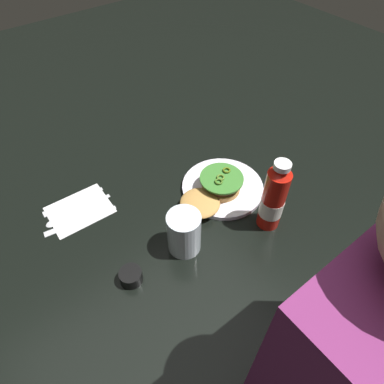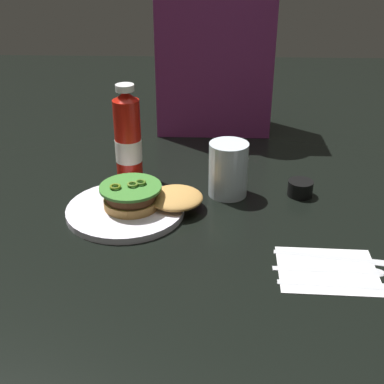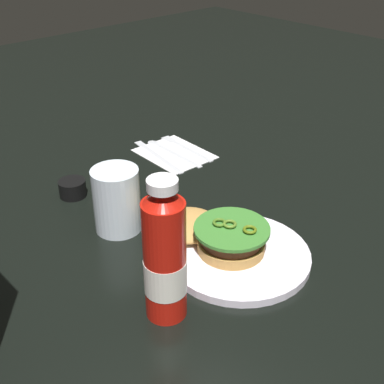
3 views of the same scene
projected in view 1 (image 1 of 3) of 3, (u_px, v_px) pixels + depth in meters
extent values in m
plane|color=black|center=(179.00, 193.00, 1.01)|extent=(3.00, 3.00, 0.00)
cylinder|color=white|center=(223.00, 187.00, 1.01)|extent=(0.24, 0.24, 0.01)
cylinder|color=#BB8744|center=(221.00, 186.00, 0.99)|extent=(0.11, 0.11, 0.02)
cylinder|color=#512D19|center=(221.00, 182.00, 0.98)|extent=(0.10, 0.10, 0.02)
cylinder|color=red|center=(222.00, 180.00, 0.97)|extent=(0.10, 0.10, 0.01)
cylinder|color=#38762B|center=(222.00, 178.00, 0.97)|extent=(0.13, 0.13, 0.01)
torus|color=#527423|center=(221.00, 177.00, 0.96)|extent=(0.02, 0.02, 0.01)
torus|color=#436B1E|center=(219.00, 181.00, 0.95)|extent=(0.02, 0.02, 0.01)
torus|color=#526814|center=(227.00, 170.00, 0.98)|extent=(0.02, 0.02, 0.01)
ellipsoid|color=#BB8744|center=(200.00, 203.00, 0.94)|extent=(0.11, 0.11, 0.03)
cylinder|color=red|center=(273.00, 200.00, 0.86)|extent=(0.06, 0.06, 0.19)
cone|color=red|center=(281.00, 171.00, 0.79)|extent=(0.05, 0.05, 0.02)
cylinder|color=white|center=(283.00, 166.00, 0.77)|extent=(0.04, 0.04, 0.01)
cylinder|color=white|center=(271.00, 206.00, 0.88)|extent=(0.06, 0.06, 0.05)
cylinder|color=silver|center=(184.00, 232.00, 0.84)|extent=(0.08, 0.08, 0.12)
cylinder|color=black|center=(131.00, 276.00, 0.80)|extent=(0.05, 0.05, 0.03)
cube|color=silver|center=(80.00, 210.00, 0.96)|extent=(0.17, 0.14, 0.00)
cube|color=silver|center=(74.00, 200.00, 0.98)|extent=(0.18, 0.02, 0.00)
cube|color=silver|center=(49.00, 211.00, 0.95)|extent=(0.04, 0.02, 0.00)
cube|color=silver|center=(79.00, 209.00, 0.96)|extent=(0.19, 0.02, 0.00)
ellipsoid|color=silver|center=(53.00, 222.00, 0.93)|extent=(0.04, 0.03, 0.00)
cube|color=silver|center=(85.00, 218.00, 0.94)|extent=(0.18, 0.04, 0.00)
cube|color=silver|center=(59.00, 228.00, 0.91)|extent=(0.08, 0.03, 0.00)
cube|color=#73275E|center=(359.00, 341.00, 0.52)|extent=(0.31, 0.15, 0.41)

